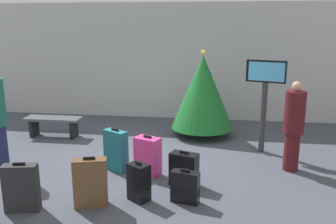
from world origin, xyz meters
TOP-DOWN VIEW (x-y plane):
  - ground_plane at (0.00, 0.00)m, footprint 16.00×16.00m
  - back_wall at (0.00, 3.74)m, footprint 16.00×0.20m
  - holiday_tree at (1.16, 2.06)m, footprint 1.50×1.50m
  - flight_info_kiosk at (2.48, 1.09)m, footprint 0.79×0.33m
  - waiting_bench at (-2.38, 1.47)m, footprint 1.35×0.44m
  - traveller_0 at (2.91, 0.13)m, footprint 0.46×0.46m
  - suitcase_0 at (-0.32, -0.34)m, footprint 0.51×0.40m
  - suitcase_1 at (0.99, -0.79)m, footprint 0.52×0.37m
  - suitcase_2 at (-1.28, -1.98)m, footprint 0.52×0.27m
  - suitcase_3 at (0.30, -0.45)m, footprint 0.51×0.41m
  - suitcase_4 at (1.07, -1.40)m, footprint 0.46×0.27m
  - suitcase_5 at (-0.32, -1.72)m, footprint 0.53×0.32m
  - suitcase_6 at (0.35, -1.43)m, footprint 0.39×0.36m

SIDE VIEW (x-z plane):
  - ground_plane at x=0.00m, z-range 0.00..0.00m
  - suitcase_4 at x=1.07m, z-range -0.02..0.52m
  - suitcase_1 at x=0.99m, z-range -0.02..0.59m
  - suitcase_6 at x=0.35m, z-range -0.02..0.61m
  - suitcase_3 at x=0.30m, z-range -0.02..0.72m
  - waiting_bench at x=-2.38m, z-range 0.11..0.59m
  - suitcase_2 at x=-1.28m, z-range -0.02..0.74m
  - suitcase_5 at x=-0.32m, z-range -0.02..0.77m
  - suitcase_0 at x=-0.32m, z-range -0.02..0.80m
  - traveller_0 at x=2.91m, z-range 0.04..1.72m
  - holiday_tree at x=1.16m, z-range 0.05..2.12m
  - flight_info_kiosk at x=2.48m, z-range 0.36..2.32m
  - back_wall at x=0.00m, z-range 0.00..3.24m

